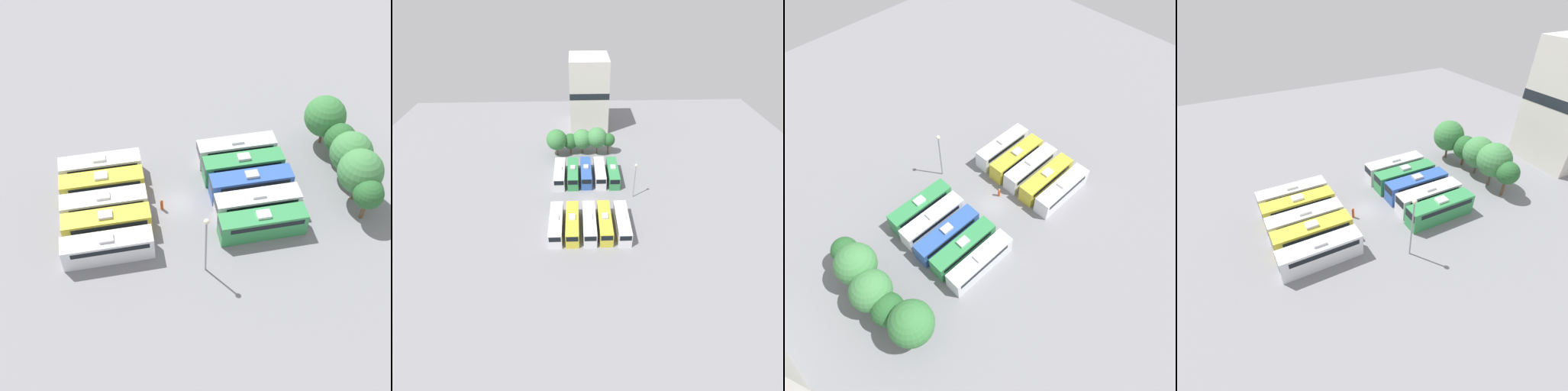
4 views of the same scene
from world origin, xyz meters
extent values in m
plane|color=gray|center=(0.00, 0.00, 0.00)|extent=(124.96, 124.96, 0.00)
cube|color=silver|center=(-6.41, -9.03, 1.59)|extent=(2.50, 10.30, 3.18)
cube|color=black|center=(-6.41, -8.77, 2.48)|extent=(2.54, 8.75, 0.70)
cube|color=black|center=(-6.41, -14.17, 2.48)|extent=(2.20, 0.08, 1.11)
cube|color=white|center=(-6.41, -9.03, 3.36)|extent=(1.20, 1.60, 0.35)
cube|color=gold|center=(-3.25, -9.03, 1.59)|extent=(2.50, 10.30, 3.18)
cube|color=black|center=(-3.25, -8.77, 2.48)|extent=(2.54, 8.75, 0.70)
cube|color=black|center=(-3.25, -14.17, 2.48)|extent=(2.20, 0.08, 1.11)
cube|color=white|center=(-3.25, -9.03, 3.36)|extent=(1.20, 1.60, 0.35)
cube|color=silver|center=(0.09, -9.05, 1.59)|extent=(2.50, 10.30, 3.18)
cube|color=black|center=(0.09, -8.79, 2.48)|extent=(2.54, 8.75, 0.70)
cube|color=black|center=(0.09, -14.19, 2.48)|extent=(2.20, 0.08, 1.11)
cube|color=white|center=(0.09, -9.05, 3.36)|extent=(1.20, 1.60, 0.35)
cube|color=gold|center=(3.13, -8.99, 1.59)|extent=(2.50, 10.30, 3.18)
cube|color=black|center=(3.13, -8.73, 2.48)|extent=(2.54, 8.75, 0.70)
cube|color=black|center=(3.13, -14.13, 2.48)|extent=(2.20, 0.08, 1.11)
cube|color=#B2B2B7|center=(3.13, -8.99, 3.36)|extent=(1.20, 1.60, 0.35)
cube|color=silver|center=(6.55, -9.17, 1.59)|extent=(2.50, 10.30, 3.18)
cube|color=black|center=(6.55, -8.92, 2.48)|extent=(2.54, 8.75, 0.70)
cube|color=black|center=(6.55, -14.31, 2.48)|extent=(2.20, 0.08, 1.11)
cube|color=silver|center=(6.55, -9.17, 3.36)|extent=(1.20, 1.60, 0.35)
cube|color=silver|center=(-6.37, 8.84, 1.59)|extent=(2.50, 10.30, 3.18)
cube|color=black|center=(-6.37, 9.10, 2.48)|extent=(2.54, 8.75, 0.70)
cube|color=black|center=(-6.37, 3.70, 2.48)|extent=(2.20, 0.08, 1.11)
cube|color=silver|center=(-6.37, 8.84, 3.36)|extent=(1.20, 1.60, 0.35)
cube|color=#338C4C|center=(-3.19, 8.94, 1.59)|extent=(2.50, 10.30, 3.18)
cube|color=black|center=(-3.19, 9.19, 2.48)|extent=(2.54, 8.75, 0.70)
cube|color=black|center=(-3.19, 3.80, 2.48)|extent=(2.20, 0.08, 1.11)
cube|color=#B2B2B7|center=(-3.19, 8.94, 3.36)|extent=(1.20, 1.60, 0.35)
cube|color=#2D56A8|center=(-0.01, 9.15, 1.59)|extent=(2.50, 10.30, 3.18)
cube|color=black|center=(-0.01, 9.40, 2.48)|extent=(2.54, 8.75, 0.70)
cube|color=black|center=(-0.01, 4.01, 2.48)|extent=(2.20, 0.08, 1.11)
cube|color=#B2B2B7|center=(-0.01, 9.15, 3.36)|extent=(1.20, 1.60, 0.35)
cube|color=silver|center=(3.33, 9.07, 1.59)|extent=(2.50, 10.30, 3.18)
cube|color=black|center=(3.33, 9.32, 2.48)|extent=(2.54, 8.75, 0.70)
cube|color=black|center=(3.33, 3.93, 2.48)|extent=(2.20, 0.08, 1.11)
cube|color=silver|center=(3.33, 9.07, 3.36)|extent=(1.20, 1.60, 0.35)
cube|color=#338C4C|center=(6.50, 8.81, 1.59)|extent=(2.50, 10.30, 3.18)
cube|color=black|center=(6.50, 9.07, 2.48)|extent=(2.54, 8.75, 0.70)
cube|color=black|center=(6.50, 3.67, 2.48)|extent=(2.20, 0.08, 1.11)
cube|color=white|center=(6.50, 8.81, 3.36)|extent=(1.20, 1.60, 0.35)
cylinder|color=#CC4C19|center=(0.57, -2.20, 0.74)|extent=(0.36, 0.36, 1.49)
sphere|color=tan|center=(0.57, -2.20, 1.61)|extent=(0.24, 0.24, 0.24)
cylinder|color=gray|center=(10.40, 1.25, 4.10)|extent=(0.20, 0.20, 8.21)
sphere|color=#EAE5C6|center=(10.40, 1.25, 8.39)|extent=(0.60, 0.60, 0.60)
cylinder|color=brown|center=(-7.51, 21.09, 1.30)|extent=(0.40, 0.40, 2.61)
sphere|color=#387A3D|center=(-7.51, 21.09, 4.55)|extent=(5.56, 5.56, 5.56)
cylinder|color=brown|center=(-3.84, 21.97, 1.07)|extent=(0.46, 0.46, 2.14)
sphere|color=#28602D|center=(-3.84, 21.97, 3.61)|extent=(4.20, 4.20, 4.20)
cylinder|color=brown|center=(-0.63, 22.09, 1.11)|extent=(0.39, 0.39, 2.22)
sphere|color=#428447|center=(-0.63, 22.09, 4.11)|extent=(5.40, 5.40, 5.40)
cylinder|color=brown|center=(3.37, 21.48, 1.45)|extent=(0.36, 0.36, 2.91)
sphere|color=#428447|center=(3.37, 21.48, 4.83)|extent=(5.49, 5.49, 5.49)
cylinder|color=brown|center=(6.47, 21.34, 1.46)|extent=(0.45, 0.45, 2.91)
sphere|color=#28602D|center=(6.47, 21.34, 4.17)|extent=(3.59, 3.59, 3.59)
cube|color=beige|center=(1.85, 40.62, 10.54)|extent=(11.48, 13.73, 21.08)
cube|color=black|center=(1.85, 40.62, 11.60)|extent=(11.54, 13.79, 1.80)
camera|label=1|loc=(44.65, -6.49, 50.57)|focal=50.00mm
camera|label=2|loc=(-1.82, -53.35, 42.31)|focal=28.00mm
camera|label=3|loc=(-23.76, 25.83, 48.58)|focal=35.00mm
camera|label=4|loc=(32.20, -15.31, 29.18)|focal=28.00mm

